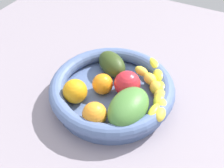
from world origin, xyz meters
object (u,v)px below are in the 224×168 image
(banana_draped_left, at_px, (156,92))
(banana_draped_right, at_px, (158,88))
(fruit_bowl, at_px, (112,90))
(orange_mid_left, at_px, (95,114))
(mango_green, at_px, (129,107))
(tomato_red, at_px, (127,84))
(avocado_dark, at_px, (112,64))
(orange_mid_right, at_px, (75,91))
(orange_front, at_px, (103,84))

(banana_draped_left, distance_m, banana_draped_right, 0.02)
(fruit_bowl, bearing_deg, orange_mid_left, -174.53)
(orange_mid_left, bearing_deg, banana_draped_left, -35.30)
(orange_mid_left, bearing_deg, mango_green, -50.91)
(orange_mid_left, height_order, tomato_red, tomato_red)
(mango_green, bearing_deg, fruit_bowl, 52.22)
(banana_draped_left, bearing_deg, avocado_dark, 73.57)
(fruit_bowl, relative_size, tomato_red, 4.78)
(orange_mid_left, bearing_deg, avocado_dark, 15.16)
(banana_draped_right, distance_m, tomato_red, 0.08)
(orange_mid_left, height_order, orange_mid_right, orange_mid_right)
(orange_front, bearing_deg, orange_mid_left, -161.30)
(orange_mid_left, bearing_deg, tomato_red, -11.75)
(banana_draped_left, relative_size, orange_mid_left, 2.78)
(orange_mid_right, bearing_deg, banana_draped_right, -57.18)
(fruit_bowl, height_order, banana_draped_right, banana_draped_right)
(orange_mid_left, bearing_deg, orange_front, 18.70)
(orange_mid_left, distance_m, mango_green, 0.08)
(banana_draped_left, height_order, avocado_dark, avocado_dark)
(fruit_bowl, distance_m, orange_mid_left, 0.11)
(orange_front, bearing_deg, mango_green, -116.97)
(fruit_bowl, xyz_separation_m, banana_draped_left, (0.03, -0.10, 0.02))
(banana_draped_left, height_order, orange_mid_right, orange_mid_right)
(banana_draped_right, xyz_separation_m, orange_front, (-0.05, 0.13, 0.00))
(fruit_bowl, relative_size, orange_mid_left, 5.60)
(orange_front, distance_m, tomato_red, 0.06)
(orange_mid_left, relative_size, tomato_red, 0.85)
(tomato_red, bearing_deg, fruit_bowl, 113.39)
(avocado_dark, height_order, tomato_red, tomato_red)
(tomato_red, bearing_deg, orange_front, 111.11)
(fruit_bowl, bearing_deg, orange_mid_right, 133.53)
(fruit_bowl, xyz_separation_m, mango_green, (-0.05, -0.07, 0.03))
(fruit_bowl, height_order, avocado_dark, avocado_dark)
(banana_draped_right, distance_m, orange_mid_right, 0.20)
(orange_mid_right, bearing_deg, avocado_dark, -12.23)
(banana_draped_left, xyz_separation_m, orange_mid_right, (-0.09, 0.17, 0.01))
(fruit_bowl, height_order, mango_green, mango_green)
(orange_front, height_order, mango_green, mango_green)
(banana_draped_right, bearing_deg, orange_mid_right, 122.82)
(orange_mid_left, distance_m, avocado_dark, 0.18)
(fruit_bowl, bearing_deg, tomato_red, -66.61)
(orange_front, xyz_separation_m, tomato_red, (0.02, -0.06, 0.01))
(orange_mid_left, bearing_deg, banana_draped_right, -32.26)
(fruit_bowl, relative_size, orange_front, 5.98)
(fruit_bowl, distance_m, tomato_red, 0.05)
(mango_green, bearing_deg, avocado_dark, 40.44)
(fruit_bowl, distance_m, banana_draped_left, 0.11)
(banana_draped_left, xyz_separation_m, tomato_red, (-0.02, 0.07, 0.01))
(orange_mid_left, relative_size, orange_mid_right, 0.94)
(mango_green, bearing_deg, orange_mid_right, 93.90)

